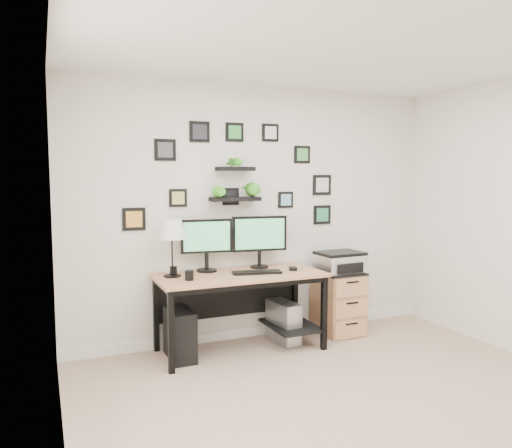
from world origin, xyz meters
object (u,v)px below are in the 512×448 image
file_cabinet (338,302)px  printer (340,262)px  monitor_right (260,237)px  pc_tower_black (180,334)px  table_lamp (172,231)px  desk (242,285)px  monitor_left (207,241)px  pc_tower_grey (284,322)px  mug (189,275)px

file_cabinet → printer: bearing=-92.2°
monitor_right → pc_tower_black: (-0.88, -0.19, -0.83)m
pc_tower_black → file_cabinet: bearing=1.5°
table_lamp → printer: 1.83m
monitor_right → desk: bearing=-146.2°
pc_tower_black → printer: (1.75, 0.05, 0.55)m
table_lamp → file_cabinet: table_lamp is taller
monitor_left → monitor_right: size_ratio=0.90×
file_cabinet → desk: bearing=-177.0°
monitor_left → file_cabinet: monitor_left is taller
monitor_right → monitor_left: bearing=178.2°
pc_tower_grey → mug: bearing=-171.8°
file_cabinet → monitor_right: bearing=172.6°
pc_tower_grey → monitor_left: bearing=166.6°
pc_tower_black → pc_tower_grey: bearing=0.5°
mug → file_cabinet: (1.69, 0.19, -0.46)m
mug → table_lamp: bearing=114.5°
monitor_left → pc_tower_grey: monitor_left is taller
monitor_left → pc_tower_black: monitor_left is taller
desk → mug: (-0.56, -0.14, 0.17)m
desk → monitor_right: 0.54m
file_cabinet → printer: size_ratio=1.40×
desk → pc_tower_grey: bearing=1.3°
desk → printer: (1.13, 0.03, 0.15)m
pc_tower_black → pc_tower_grey: pc_tower_black is taller
pc_tower_black → printer: size_ratio=0.96×
pc_tower_black → desk: bearing=0.6°
monitor_right → table_lamp: table_lamp is taller
table_lamp → pc_tower_black: size_ratio=1.17×
desk → monitor_left: size_ratio=3.12×
desk → file_cabinet: desk is taller
file_cabinet → table_lamp: bearing=179.2°
monitor_left → desk: bearing=-32.6°
table_lamp → pc_tower_grey: table_lamp is taller
monitor_left → mug: monitor_left is taller
monitor_right → table_lamp: 0.93m
pc_tower_grey → file_cabinet: size_ratio=0.65×
monitor_right → table_lamp: bearing=-174.5°
table_lamp → monitor_right: bearing=5.5°
pc_tower_black → file_cabinet: 1.76m
monitor_left → printer: monitor_left is taller
desk → pc_tower_black: size_ratio=3.50×
printer → table_lamp: bearing=178.3°
table_lamp → file_cabinet: (1.79, -0.03, -0.84)m
monitor_right → pc_tower_grey: (0.20, -0.16, -0.86)m
file_cabinet → printer: printer is taller
monitor_left → mug: bearing=-129.5°
desk → mug: mug is taller
monitor_right → pc_tower_grey: 0.89m
pc_tower_black → file_cabinet: file_cabinet is taller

